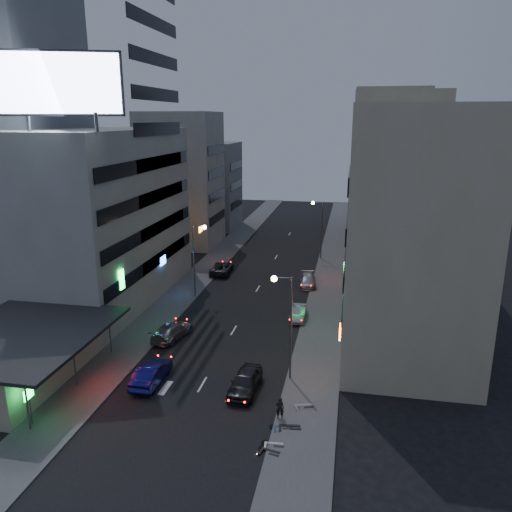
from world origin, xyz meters
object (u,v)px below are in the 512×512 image
(scooter_silver_b, at_px, (313,397))
(scooter_silver_a, at_px, (284,435))
(scooter_black_a, at_px, (281,444))
(road_car_silver, at_px, (172,331))
(person, at_px, (280,408))
(scooter_black_b, at_px, (301,417))
(road_car_blue, at_px, (151,374))
(parked_car_right_mid, at_px, (298,313))
(parked_car_left, at_px, (222,268))
(scooter_blue, at_px, (291,417))
(parked_car_right_near, at_px, (245,382))
(parked_car_right_far, at_px, (308,281))

(scooter_silver_b, bearing_deg, scooter_silver_a, 148.90)
(scooter_black_a, distance_m, scooter_silver_a, 0.89)
(road_car_silver, bearing_deg, person, 148.82)
(road_car_silver, height_order, scooter_black_b, road_car_silver)
(road_car_blue, height_order, scooter_silver_a, road_car_blue)
(scooter_silver_b, bearing_deg, scooter_black_a, 150.92)
(scooter_black_a, xyz_separation_m, scooter_silver_a, (0.05, 0.89, -0.02))
(parked_car_right_mid, height_order, parked_car_left, parked_car_left)
(parked_car_left, bearing_deg, scooter_black_a, 107.40)
(parked_car_right_mid, height_order, scooter_black_b, scooter_black_b)
(parked_car_left, height_order, scooter_silver_b, parked_car_left)
(parked_car_left, bearing_deg, road_car_silver, 88.83)
(road_car_silver, distance_m, scooter_black_b, 16.90)
(person, distance_m, scooter_black_b, 1.51)
(scooter_black_a, height_order, scooter_blue, scooter_black_a)
(parked_car_right_near, xyz_separation_m, scooter_silver_a, (3.59, -5.52, -0.14))
(parked_car_left, height_order, parked_car_right_far, parked_car_left)
(parked_car_right_mid, bearing_deg, scooter_silver_a, -87.06)
(road_car_silver, bearing_deg, parked_car_right_far, -110.11)
(road_car_silver, bearing_deg, scooter_black_b, 150.91)
(scooter_silver_b, bearing_deg, parked_car_right_far, -9.21)
(parked_car_right_near, xyz_separation_m, scooter_blue, (3.77, -3.54, -0.13))
(parked_car_right_near, bearing_deg, parked_car_right_far, 87.60)
(road_car_blue, xyz_separation_m, scooter_silver_b, (12.01, -0.74, -0.09))
(parked_car_right_far, xyz_separation_m, scooter_silver_b, (2.65, -25.34, 0.03))
(road_car_silver, relative_size, scooter_blue, 2.80)
(scooter_black_b, bearing_deg, scooter_silver_a, 151.66)
(road_car_blue, bearing_deg, road_car_silver, -80.49)
(scooter_blue, bearing_deg, parked_car_left, 3.16)
(person, height_order, scooter_black_a, person)
(parked_car_right_mid, height_order, road_car_silver, road_car_silver)
(parked_car_left, bearing_deg, scooter_blue, 109.48)
(scooter_blue, height_order, scooter_silver_b, scooter_silver_b)
(scooter_black_b, bearing_deg, road_car_silver, 42.25)
(parked_car_left, xyz_separation_m, scooter_black_a, (12.48, -33.69, -0.05))
(parked_car_right_near, xyz_separation_m, scooter_black_b, (4.39, -3.51, -0.04))
(scooter_silver_a, bearing_deg, scooter_silver_b, -20.05)
(road_car_blue, height_order, scooter_silver_b, road_car_blue)
(road_car_blue, bearing_deg, scooter_silver_a, 153.79)
(parked_car_right_mid, height_order, parked_car_right_far, parked_car_right_mid)
(road_car_silver, bearing_deg, road_car_blue, 111.13)
(parked_car_right_mid, relative_size, scooter_black_b, 1.95)
(parked_car_right_near, distance_m, parked_car_right_far, 24.56)
(road_car_blue, relative_size, scooter_silver_b, 2.56)
(parked_car_right_mid, height_order, scooter_black_a, parked_car_right_mid)
(person, height_order, scooter_blue, person)
(parked_car_right_far, bearing_deg, parked_car_right_near, -102.01)
(scooter_silver_a, bearing_deg, parked_car_right_near, 28.92)
(parked_car_left, xyz_separation_m, scooter_black_b, (13.32, -30.79, 0.03))
(road_car_blue, relative_size, scooter_black_b, 2.29)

